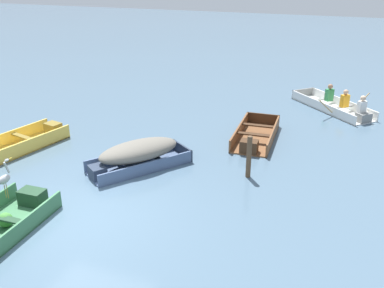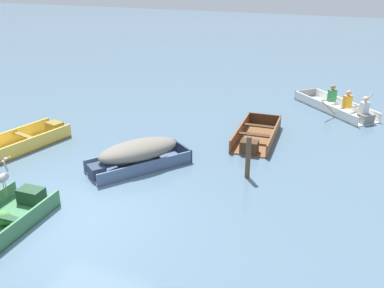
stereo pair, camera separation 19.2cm
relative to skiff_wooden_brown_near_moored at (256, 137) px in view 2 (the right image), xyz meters
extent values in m
plane|color=slate|center=(-2.63, -5.47, -0.14)|extent=(80.00, 80.00, 0.00)
cube|color=#387047|center=(-3.16, -6.89, 0.05)|extent=(0.13, 3.35, 0.38)
cube|color=#1E3D27|center=(-3.79, -5.41, 0.07)|extent=(0.56, 0.37, 0.34)
sphere|color=#428438|center=(-3.72, -6.32, 0.05)|extent=(0.30, 0.30, 0.30)
cube|color=brown|center=(-0.01, 0.14, -0.12)|extent=(1.20, 2.67, 0.04)
cube|color=brown|center=(0.51, 0.16, 0.06)|extent=(0.16, 2.62, 0.39)
cube|color=brown|center=(-0.52, 0.11, 0.06)|extent=(0.16, 2.62, 0.39)
cube|color=#3F2716|center=(-0.06, 1.42, 0.06)|extent=(1.09, 0.10, 0.39)
cube|color=#3F2716|center=(0.04, -0.99, 0.08)|extent=(0.50, 0.38, 0.35)
cube|color=#3F2716|center=(0.01, -0.26, 0.15)|extent=(0.99, 0.20, 0.04)
cube|color=#3F2716|center=(-0.02, 0.53, 0.15)|extent=(0.99, 0.20, 0.04)
cube|color=#E5BC47|center=(-6.34, -3.33, -0.12)|extent=(1.86, 3.69, 0.04)
cube|color=#E5BC47|center=(-5.85, -3.44, 0.07)|extent=(0.88, 3.46, 0.41)
cube|color=olive|center=(-5.97, -1.78, 0.09)|extent=(0.55, 0.46, 0.37)
cube|color=olive|center=(-6.22, -2.81, 0.17)|extent=(0.97, 0.38, 0.04)
cube|color=#475B7F|center=(-2.44, -2.87, -0.12)|extent=(2.39, 2.74, 0.04)
cube|color=#475B7F|center=(-2.06, -3.15, 0.03)|extent=(1.64, 2.18, 0.34)
cube|color=#475B7F|center=(-2.81, -2.59, 0.03)|extent=(1.64, 2.18, 0.34)
cube|color=#273246|center=(-1.65, -1.82, 0.03)|extent=(0.82, 0.63, 0.34)
cube|color=#273246|center=(-3.13, -3.81, 0.05)|extent=(0.57, 0.55, 0.30)
cube|color=#273246|center=(-2.68, -3.20, 0.11)|extent=(0.81, 0.66, 0.04)
cube|color=#273246|center=(-2.20, -2.55, 0.11)|extent=(0.81, 0.66, 0.04)
ellipsoid|color=#6B665B|center=(-2.44, -2.87, 0.35)|extent=(2.06, 2.32, 0.50)
cube|color=white|center=(1.98, 3.90, -0.12)|extent=(3.14, 3.15, 0.04)
cube|color=white|center=(2.33, 4.25, 0.03)|extent=(2.44, 2.47, 0.34)
cube|color=white|center=(1.63, 3.56, 0.03)|extent=(2.44, 2.47, 0.34)
cube|color=gray|center=(0.80, 5.10, 0.03)|extent=(0.77, 0.76, 0.34)
cube|color=gray|center=(3.06, 2.82, 0.05)|extent=(0.58, 0.58, 0.31)
cube|color=gray|center=(2.34, 3.54, 0.12)|extent=(0.77, 0.77, 0.04)
cube|color=gray|center=(1.62, 4.27, 0.12)|extent=(0.77, 0.77, 0.04)
cube|color=#338C4C|center=(1.84, 4.05, 0.36)|extent=(0.33, 0.32, 0.44)
sphere|color=#9E7051|center=(1.84, 4.05, 0.68)|extent=(0.18, 0.18, 0.18)
cube|color=orange|center=(2.40, 3.48, 0.36)|extent=(0.33, 0.32, 0.44)
sphere|color=tan|center=(2.40, 3.48, 0.68)|extent=(0.18, 0.18, 0.18)
cube|color=white|center=(2.96, 2.91, 0.36)|extent=(0.33, 0.32, 0.44)
sphere|color=beige|center=(2.96, 2.91, 0.68)|extent=(0.18, 0.18, 0.18)
cylinder|color=tan|center=(2.98, 4.05, 0.25)|extent=(0.49, 0.48, 0.55)
cylinder|color=tan|center=(1.82, 2.91, 0.25)|extent=(0.49, 0.48, 0.55)
cylinder|color=olive|center=(-4.06, -5.86, 0.43)|extent=(0.02, 0.02, 0.35)
cylinder|color=olive|center=(-4.00, -5.86, 0.43)|extent=(0.02, 0.02, 0.35)
ellipsoid|color=#93999E|center=(-4.03, -5.86, 0.69)|extent=(0.15, 0.32, 0.18)
cylinder|color=#93999E|center=(-4.03, -5.74, 0.91)|extent=(0.05, 0.12, 0.28)
ellipsoid|color=#93999E|center=(-4.03, -5.70, 1.06)|extent=(0.06, 0.11, 0.06)
cone|color=gold|center=(-4.02, -5.62, 1.06)|extent=(0.03, 0.10, 0.02)
cylinder|color=brown|center=(0.36, -2.40, 0.41)|extent=(0.13, 0.13, 1.10)
camera|label=1|loc=(2.37, -11.88, 4.85)|focal=40.00mm
camera|label=2|loc=(2.55, -11.81, 4.85)|focal=40.00mm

